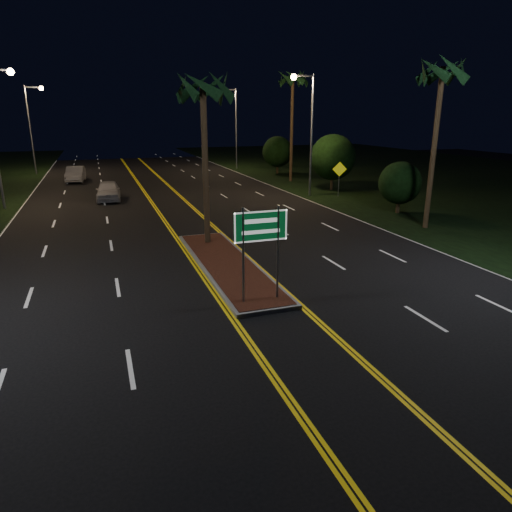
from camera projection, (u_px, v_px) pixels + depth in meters
name	position (u px, v px, depth m)	size (l,w,h in m)	color
ground	(294.00, 341.00, 12.92)	(120.00, 120.00, 0.00)	black
grass_right	(471.00, 180.00, 44.87)	(40.00, 110.00, 0.01)	black
median_island	(227.00, 265.00, 19.22)	(2.25, 10.25, 0.17)	gray
highway_sign	(261.00, 235.00, 14.74)	(1.80, 0.08, 3.20)	gray
streetlight_left_far	(33.00, 120.00, 47.64)	(1.91, 0.44, 9.00)	gray
streetlight_right_mid	(307.00, 121.00, 34.42)	(1.91, 0.44, 9.00)	gray
streetlight_right_far	(233.00, 119.00, 52.47)	(1.91, 0.44, 9.00)	gray
palm_median	(203.00, 88.00, 20.25)	(2.40, 2.40, 8.30)	#382819
palm_right_near	(443.00, 72.00, 23.43)	(2.40, 2.40, 9.30)	#382819
palm_right_far	(293.00, 80.00, 41.29)	(2.40, 2.40, 10.30)	#382819
shrub_near	(400.00, 183.00, 29.21)	(2.70, 2.70, 3.30)	#382819
shrub_mid	(333.00, 157.00, 38.16)	(3.78, 3.78, 4.62)	#382819
shrub_far	(277.00, 152.00, 49.04)	(3.24, 3.24, 3.96)	#382819
car_near	(108.00, 189.00, 34.00)	(2.14, 5.00, 1.67)	silver
car_far	(75.00, 173.00, 43.52)	(2.14, 4.99, 1.66)	#B2B4BC
warning_sign	(339.00, 174.00, 35.34)	(1.09, 0.33, 2.67)	gray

